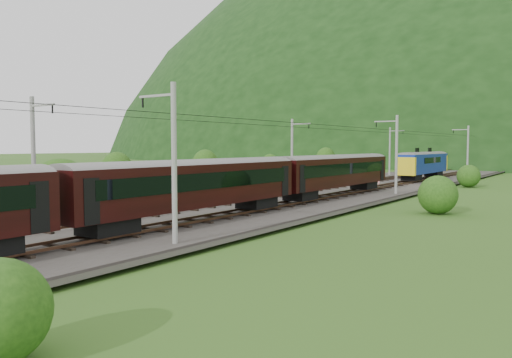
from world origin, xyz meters
The scene contains 14 objects.
ground centered at (0.00, 0.00, 0.00)m, with size 600.00×600.00×0.00m, color #34581B.
railbed centered at (0.00, 10.00, 0.15)m, with size 14.00×220.00×0.30m, color #38332D.
track_left centered at (-2.40, 10.00, 0.37)m, with size 2.40×220.00×0.27m.
track_right centered at (2.40, 10.00, 0.37)m, with size 2.40×220.00×0.27m.
catenary_left centered at (-6.12, 32.00, 4.50)m, with size 2.54×192.28×8.00m.
catenary_right centered at (6.12, 32.00, 4.50)m, with size 2.54×192.28×8.00m.
overhead_wires centered at (0.00, 10.00, 7.10)m, with size 4.83×198.00×0.03m.
mountain_ridge centered at (-120.00, 300.00, 0.00)m, with size 336.00×280.00×132.00m, color black.
train centered at (2.40, -4.51, 3.20)m, with size 2.66×126.69×4.60m.
hazard_post_near centered at (-0.48, 41.35, 1.01)m, with size 0.15×0.15×1.43m, color red.
hazard_post_far centered at (0.01, 43.27, 1.08)m, with size 0.17×0.17×1.56m, color red.
signal centered at (-3.09, 47.53, 1.57)m, with size 0.24×0.24×2.16m.
vegetation_left centered at (-13.85, 8.50, 2.35)m, with size 10.04×149.59×6.68m.
vegetation_right centered at (11.87, 17.54, 1.22)m, with size 6.51×92.43×2.64m.
Camera 1 is at (23.70, -17.86, 5.17)m, focal length 35.00 mm.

